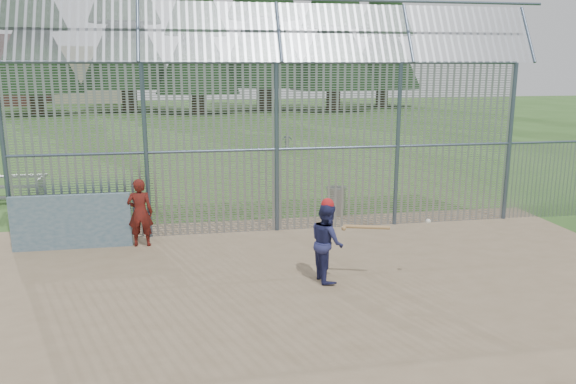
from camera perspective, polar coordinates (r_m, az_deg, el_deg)
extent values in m
plane|color=#2D511E|center=(10.43, 1.98, -9.38)|extent=(120.00, 120.00, 0.00)
cube|color=#756047|center=(9.98, 2.59, -10.38)|extent=(14.00, 10.00, 0.02)
cube|color=#38566B|center=(13.03, -21.11, -2.85)|extent=(2.50, 0.12, 1.20)
imported|color=navy|center=(10.38, 3.98, -5.10)|extent=(0.62, 0.76, 1.47)
imported|color=maroon|center=(12.72, -14.79, -2.03)|extent=(0.57, 0.39, 1.52)
imported|color=slate|center=(26.73, -0.08, 5.19)|extent=(0.55, 0.31, 0.88)
sphere|color=red|center=(10.19, 4.04, -1.28)|extent=(0.23, 0.23, 0.23)
cylinder|color=#AA7F4C|center=(10.35, 7.98, -3.54)|extent=(0.83, 0.32, 0.07)
sphere|color=#AA7F4C|center=(10.22, 5.69, -3.68)|extent=(0.09, 0.09, 0.09)
sphere|color=white|center=(10.48, 14.06, -2.90)|extent=(0.09, 0.09, 0.09)
cylinder|color=gray|center=(15.18, 4.89, -0.97)|extent=(0.52, 0.52, 0.70)
cylinder|color=#9EA0A5|center=(15.09, 4.92, 0.40)|extent=(0.56, 0.56, 0.05)
sphere|color=#9EA0A5|center=(15.08, 4.92, 0.59)|extent=(0.10, 0.10, 0.10)
cube|color=slate|center=(18.21, -23.73, 0.29)|extent=(0.06, 0.90, 0.70)
cylinder|color=#47566B|center=(13.67, -26.89, 3.24)|extent=(0.10, 0.10, 4.00)
cylinder|color=#47566B|center=(13.12, -14.23, 3.89)|extent=(0.10, 0.10, 4.00)
cylinder|color=#47566B|center=(13.25, -1.16, 4.36)|extent=(0.10, 0.10, 4.00)
cylinder|color=#47566B|center=(14.03, 11.07, 4.59)|extent=(0.10, 0.10, 4.00)
cylinder|color=#47566B|center=(15.37, 21.59, 4.63)|extent=(0.10, 0.10, 4.00)
cylinder|color=#47566B|center=(13.11, -1.20, 13.04)|extent=(12.00, 0.07, 0.07)
cylinder|color=#47566B|center=(13.25, -1.16, 4.36)|extent=(12.00, 0.06, 0.06)
cube|color=gray|center=(13.25, -1.16, 4.36)|extent=(12.00, 0.02, 4.00)
cube|color=gray|center=(12.76, -0.93, 15.97)|extent=(12.00, 0.77, 1.31)
cylinder|color=#47566B|center=(15.53, 21.29, 0.97)|extent=(0.08, 0.08, 2.00)
cylinder|color=#332319|center=(50.92, -24.08, 8.89)|extent=(1.19, 1.19, 3.06)
cylinder|color=#332319|center=(52.73, -15.83, 9.79)|extent=(1.33, 1.33, 3.42)
cylinder|color=#332319|center=(48.52, -9.09, 9.58)|extent=(1.12, 1.12, 2.88)
cylinder|color=#332319|center=(51.97, -2.45, 10.31)|extent=(1.40, 1.40, 3.60)
cylinder|color=#332319|center=(51.20, 4.63, 10.05)|extent=(1.26, 1.26, 3.24)
cylinder|color=#332319|center=(56.80, 9.54, 10.08)|extent=(1.19, 1.19, 3.06)
cube|color=#B2A58C|center=(68.18, -18.99, 11.22)|extent=(8.00, 7.00, 6.00)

